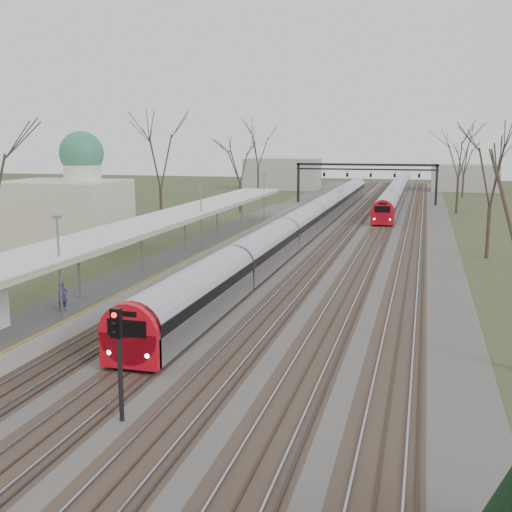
{
  "coord_description": "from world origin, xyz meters",
  "views": [
    {
      "loc": [
        8.9,
        -12.43,
        9.54
      ],
      "look_at": [
        -1.68,
        27.75,
        2.0
      ],
      "focal_mm": 45.0,
      "sensor_mm": 36.0,
      "label": 1
    }
  ],
  "objects": [
    {
      "name": "track_bed",
      "position": [
        0.26,
        55.0,
        0.06
      ],
      "size": [
        24.0,
        160.0,
        0.22
      ],
      "color": "#474442",
      "rests_on": "ground"
    },
    {
      "name": "platform",
      "position": [
        -9.05,
        37.5,
        0.5
      ],
      "size": [
        3.5,
        69.0,
        1.0
      ],
      "primitive_type": "cube",
      "color": "#9E9B93",
      "rests_on": "ground"
    },
    {
      "name": "canopy",
      "position": [
        -9.05,
        32.99,
        3.93
      ],
      "size": [
        4.1,
        50.0,
        3.11
      ],
      "color": "slate",
      "rests_on": "platform"
    },
    {
      "name": "dome_building",
      "position": [
        -21.71,
        38.0,
        3.72
      ],
      "size": [
        10.0,
        8.0,
        10.3
      ],
      "color": "beige",
      "rests_on": "ground"
    },
    {
      "name": "signal_gantry",
      "position": [
        0.29,
        84.99,
        4.91
      ],
      "size": [
        21.0,
        0.59,
        6.08
      ],
      "color": "black",
      "rests_on": "ground"
    },
    {
      "name": "tree_west_far",
      "position": [
        -17.0,
        48.0,
        8.02
      ],
      "size": [
        5.5,
        5.5,
        11.33
      ],
      "color": "#2D231C",
      "rests_on": "ground"
    },
    {
      "name": "tree_east_far",
      "position": [
        14.0,
        42.0,
        7.29
      ],
      "size": [
        5.0,
        5.0,
        10.3
      ],
      "color": "#2D231C",
      "rests_on": "ground"
    },
    {
      "name": "train_near",
      "position": [
        -2.5,
        55.26,
        1.48
      ],
      "size": [
        2.62,
        90.21,
        3.05
      ],
      "color": "#ABADB5",
      "rests_on": "ground"
    },
    {
      "name": "train_far",
      "position": [
        4.5,
        96.24,
        1.48
      ],
      "size": [
        2.62,
        75.21,
        3.05
      ],
      "color": "#ABADB5",
      "rests_on": "ground"
    },
    {
      "name": "passenger",
      "position": [
        -8.48,
        15.36,
        1.76
      ],
      "size": [
        0.55,
        0.65,
        1.53
      ],
      "primitive_type": "imported",
      "rotation": [
        0.0,
        0.0,
        1.18
      ],
      "color": "navy",
      "rests_on": "platform"
    },
    {
      "name": "signal_post",
      "position": [
        -0.75,
        6.18,
        2.72
      ],
      "size": [
        0.35,
        0.45,
        4.1
      ],
      "color": "black",
      "rests_on": "ground"
    }
  ]
}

